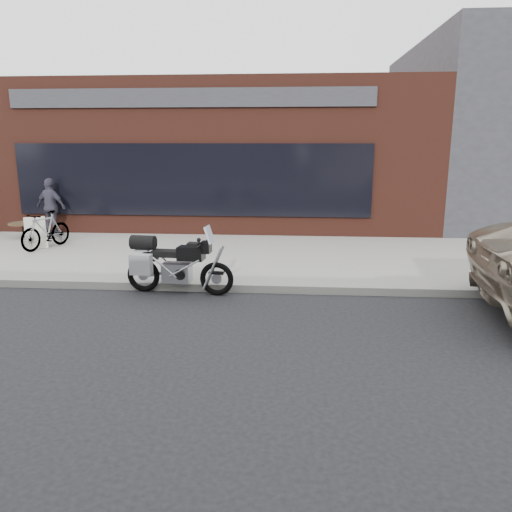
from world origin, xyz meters
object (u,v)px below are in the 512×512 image
at_px(motorcycle, 172,264).
at_px(cafe_patron_right, 51,207).
at_px(bicycle_rear, 46,230).
at_px(cafe_table, 23,224).
at_px(sandwich_sign, 36,232).

bearing_deg(motorcycle, cafe_patron_right, 139.67).
height_order(bicycle_rear, cafe_table, bicycle_rear).
distance_m(motorcycle, sandwich_sign, 5.19).
bearing_deg(cafe_patron_right, motorcycle, 151.66).
height_order(bicycle_rear, sandwich_sign, bicycle_rear).
height_order(bicycle_rear, cafe_patron_right, cafe_patron_right).
relative_size(motorcycle, bicycle_rear, 1.34).
bearing_deg(bicycle_rear, sandwich_sign, -171.19).
bearing_deg(cafe_patron_right, cafe_table, 55.94).
xyz_separation_m(motorcycle, cafe_patron_right, (-4.58, 4.71, 0.39)).
distance_m(sandwich_sign, cafe_patron_right, 1.77).
relative_size(cafe_table, cafe_patron_right, 0.46).
distance_m(cafe_table, cafe_patron_right, 0.88).
bearing_deg(cafe_patron_right, sandwich_sign, 120.09).
height_order(cafe_table, cafe_patron_right, cafe_patron_right).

